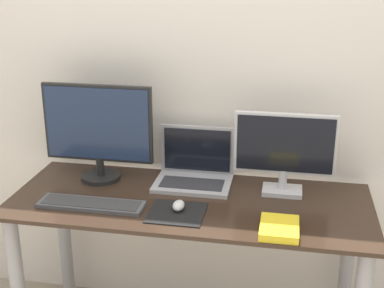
# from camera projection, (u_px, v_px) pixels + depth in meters

# --- Properties ---
(wall_back) EXTENTS (7.00, 0.05, 2.50)m
(wall_back) POSITION_uv_depth(u_px,v_px,m) (205.00, 69.00, 2.46)
(wall_back) COLOR silver
(wall_back) RESTS_ON ground_plane
(desk) EXTENTS (1.53, 0.61, 0.76)m
(desk) POSITION_uv_depth(u_px,v_px,m) (190.00, 234.00, 2.33)
(desk) COLOR #332319
(desk) RESTS_ON ground_plane
(monitor_left) EXTENTS (0.50, 0.18, 0.45)m
(monitor_left) POSITION_uv_depth(u_px,v_px,m) (98.00, 130.00, 2.41)
(monitor_left) COLOR black
(monitor_left) RESTS_ON desk
(monitor_right) EXTENTS (0.43, 0.12, 0.36)m
(monitor_right) POSITION_uv_depth(u_px,v_px,m) (285.00, 150.00, 2.28)
(monitor_right) COLOR silver
(monitor_right) RESTS_ON desk
(laptop) EXTENTS (0.34, 0.24, 0.25)m
(laptop) POSITION_uv_depth(u_px,v_px,m) (195.00, 169.00, 2.44)
(laptop) COLOR #ADADB2
(laptop) RESTS_ON desk
(keyboard) EXTENTS (0.44, 0.12, 0.02)m
(keyboard) POSITION_uv_depth(u_px,v_px,m) (91.00, 204.00, 2.22)
(keyboard) COLOR #4C4C51
(keyboard) RESTS_ON desk
(mousepad) EXTENTS (0.23, 0.22, 0.00)m
(mousepad) POSITION_uv_depth(u_px,v_px,m) (177.00, 213.00, 2.16)
(mousepad) COLOR black
(mousepad) RESTS_ON desk
(mouse) EXTENTS (0.05, 0.08, 0.04)m
(mouse) POSITION_uv_depth(u_px,v_px,m) (179.00, 206.00, 2.17)
(mouse) COLOR silver
(mouse) RESTS_ON mousepad
(book) EXTENTS (0.15, 0.18, 0.03)m
(book) POSITION_uv_depth(u_px,v_px,m) (279.00, 228.00, 2.01)
(book) COLOR yellow
(book) RESTS_ON desk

